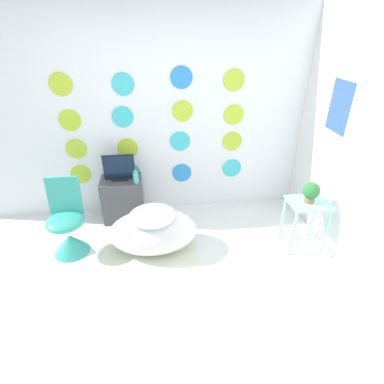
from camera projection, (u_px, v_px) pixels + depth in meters
ground_plane at (164, 306)px, 2.79m from camera, size 12.00×12.00×0.00m
wall_back_dotted at (154, 116)px, 3.67m from camera, size 4.83×0.05×2.60m
wall_right at (342, 133)px, 3.10m from camera, size 0.06×2.74×2.60m
rug at (150, 251)px, 3.45m from camera, size 1.06×0.93×0.01m
bathtub at (153, 231)px, 3.39m from camera, size 0.99×0.63×0.47m
chair at (68, 231)px, 3.33m from camera, size 0.41×0.41×0.87m
tv_cabinet at (123, 199)px, 3.92m from camera, size 0.51×0.37×0.58m
tv at (119, 169)px, 3.71m from camera, size 0.38×0.12×0.33m
vase at (136, 177)px, 3.65m from camera, size 0.07×0.07×0.18m
side_table at (307, 212)px, 3.33m from camera, size 0.43×0.35×0.60m
potted_plant_left at (311, 192)px, 3.20m from camera, size 0.18×0.18×0.23m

